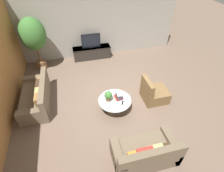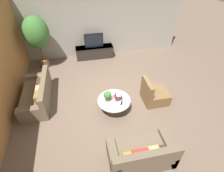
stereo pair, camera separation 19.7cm
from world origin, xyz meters
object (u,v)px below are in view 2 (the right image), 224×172
Objects in this scene: television at (94,41)px; couch_by_wall at (38,95)px; coffee_table at (114,103)px; potted_plant_tabletop at (108,96)px; couch_near_entry at (142,154)px; armchair_wicker at (154,94)px; media_console at (95,52)px; potted_palm_tall at (37,34)px.

television is 0.44× the size of couch_by_wall.
potted_plant_tabletop is (-0.19, 0.04, 0.31)m from coffee_table.
couch_by_wall is at bearing 160.03° from coffee_table.
couch_near_entry is (0.29, -1.82, -0.00)m from coffee_table.
armchair_wicker is (1.40, 0.13, -0.02)m from coffee_table.
couch_near_entry is 1.95m from potted_plant_tabletop.
potted_plant_tabletop is (-0.01, -3.35, -0.24)m from television.
media_console is 5.23m from couch_near_entry.
coffee_table is at bearing -81.03° from couch_near_entry.
television reaches higher than coffee_table.
potted_plant_tabletop reaches higher than coffee_table.
potted_palm_tall is at bearing -171.22° from television.
television is 5.26m from couch_near_entry.
couch_by_wall is 3.88m from armchair_wicker.
couch_by_wall is (-2.41, 0.88, -0.01)m from coffee_table.
armchair_wicker reaches higher than couch_by_wall.
couch_by_wall is at bearing 78.98° from armchair_wicker.
coffee_table is 0.37m from potted_plant_tabletop.
media_console is at bearing -84.81° from couch_near_entry.
armchair_wicker is (1.11, 1.95, -0.02)m from couch_near_entry.
couch_by_wall is 2.18× the size of armchair_wicker.
potted_palm_tall reaches higher than couch_by_wall.
couch_near_entry is 1.83× the size of armchair_wicker.
media_console is 1.64× the size of coffee_table.
television is 3.66m from armchair_wicker.
potted_plant_tabletop is at bearing -53.86° from potted_palm_tall.
television is at bearing -84.81° from couch_near_entry.
coffee_table is 2.56m from couch_by_wall.
potted_palm_tall is (-3.78, 2.92, 1.20)m from armchair_wicker.
media_console is 0.56m from television.
television is 2.49× the size of potted_plant_tabletop.
couch_by_wall is 2.39m from potted_plant_tabletop.
media_console is 2.53m from potted_palm_tall.
armchair_wicker is at bearing 78.98° from couch_by_wall.
television reaches higher than couch_near_entry.
potted_plant_tabletop is (2.22, -0.83, 0.31)m from couch_by_wall.
television is 0.79× the size of coffee_table.
television is at bearing 138.51° from couch_by_wall.
potted_palm_tall is (-2.20, -0.34, 0.63)m from television.
couch_by_wall reaches higher than media_console.
coffee_table is 4.05m from potted_palm_tall.
armchair_wicker is at bearing -64.11° from media_console.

